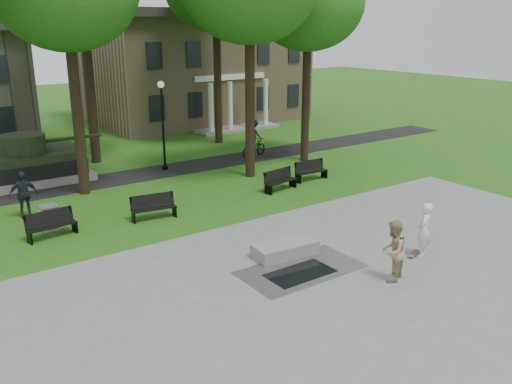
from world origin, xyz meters
TOP-DOWN VIEW (x-y plane):
  - ground at (0.00, 0.00)m, footprint 120.00×120.00m
  - plaza at (0.00, -5.00)m, footprint 22.00×16.00m
  - footpath at (0.00, 12.00)m, footprint 44.00×2.60m
  - building_right at (10.00, 26.00)m, footprint 17.00×12.00m
  - tree_3 at (8.00, 9.50)m, footprint 6.00×6.00m
  - lamp_mid at (0.50, 12.30)m, footprint 0.36×0.36m
  - lamp_right at (10.50, 12.30)m, footprint 0.36×0.36m
  - tank_monument at (-6.46, 14.00)m, footprint 7.45×3.40m
  - puddle at (-1.75, -1.88)m, footprint 2.20×1.20m
  - concrete_block at (-1.28, -0.50)m, footprint 2.28×1.20m
  - skateboard at (2.33, -3.03)m, footprint 0.80×0.48m
  - skateboarder at (2.50, -3.21)m, footprint 0.82×0.73m
  - friend_watching at (0.23, -3.85)m, footprint 1.16×1.05m
  - pedestrian_walker at (-7.55, 8.67)m, footprint 1.14×0.49m
  - cyclist at (6.13, 11.94)m, footprint 2.13×1.28m
  - park_bench_0 at (-7.28, 5.83)m, footprint 1.84×0.72m
  - park_bench_1 at (-3.36, 5.50)m, footprint 1.85×0.79m
  - park_bench_2 at (3.23, 5.64)m, footprint 1.85×0.81m
  - park_bench_3 at (5.56, 6.14)m, footprint 1.81×0.56m
  - trash_bin at (-7.12, 6.66)m, footprint 0.67×0.67m

SIDE VIEW (x-z plane):
  - ground at x=0.00m, z-range 0.00..0.00m
  - footpath at x=0.00m, z-range 0.00..0.01m
  - plaza at x=0.00m, z-range 0.00..0.02m
  - puddle at x=-1.75m, z-range 0.02..0.02m
  - skateboard at x=2.33m, z-range 0.02..0.09m
  - concrete_block at x=-1.28m, z-range 0.02..0.47m
  - trash_bin at x=-7.12m, z-range 0.01..0.97m
  - park_bench_0 at x=-7.28m, z-range 0.02..1.02m
  - park_bench_1 at x=-3.36m, z-range 0.02..1.02m
  - park_bench_2 at x=3.23m, z-range 0.02..1.02m
  - park_bench_3 at x=5.56m, z-range 0.02..1.02m
  - tank_monument at x=-6.46m, z-range -0.34..2.06m
  - cyclist at x=6.13m, z-range -0.20..2.01m
  - skateboarder at x=2.50m, z-range 0.02..1.90m
  - pedestrian_walker at x=-7.55m, z-range 0.00..1.93m
  - friend_watching at x=0.23m, z-range 0.02..1.96m
  - lamp_mid at x=0.50m, z-range 0.43..5.16m
  - lamp_right at x=10.50m, z-range 0.43..5.16m
  - building_right at x=10.00m, z-range 0.04..8.64m
  - tree_3 at x=8.00m, z-range 3.00..14.19m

